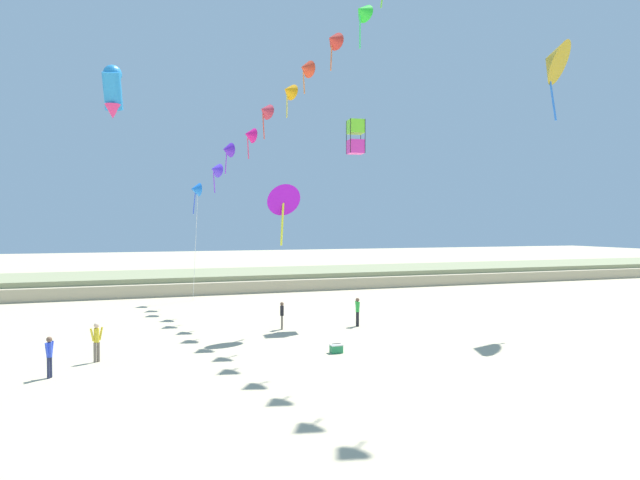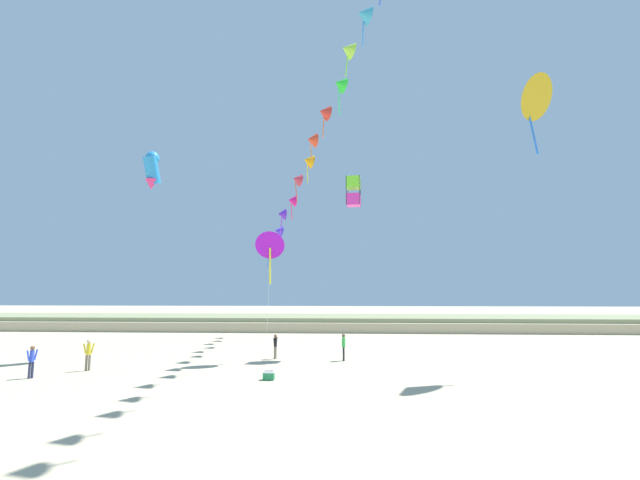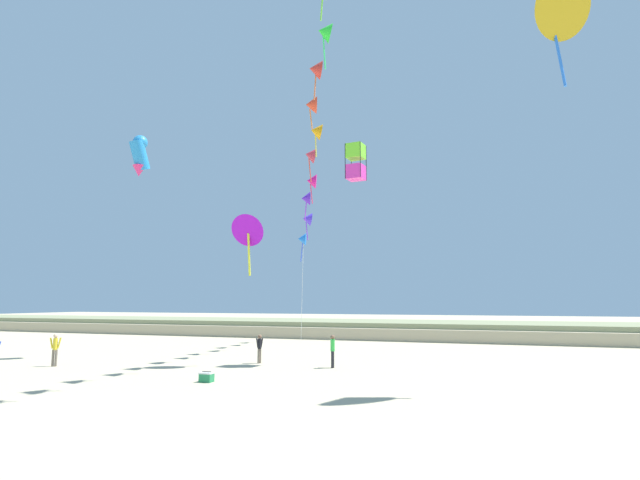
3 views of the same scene
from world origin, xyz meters
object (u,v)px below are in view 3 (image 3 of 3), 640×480
large_kite_outer_drift (249,229)px  beach_cooler (207,377)px  person_near_right (333,349)px  large_kite_mid_trail (556,8)px  person_near_left (260,347)px  large_kite_low_lead (140,154)px  person_far_left (55,347)px  large_kite_high_solo (356,162)px

large_kite_outer_drift → beach_cooler: 9.51m
person_near_right → large_kite_mid_trail: bearing=-17.3°
beach_cooler → person_near_left: bearing=96.5°
person_near_left → beach_cooler: 6.91m
person_near_right → large_kite_outer_drift: size_ratio=0.46×
large_kite_low_lead → beach_cooler: bearing=-35.4°
person_near_right → person_far_left: size_ratio=0.98×
person_near_left → person_far_left: size_ratio=0.92×
large_kite_mid_trail → large_kite_high_solo: bearing=151.6°
person_near_left → large_kite_mid_trail: bearing=-14.3°
person_far_left → large_kite_low_lead: bearing=82.0°
person_near_left → person_far_left: bearing=-153.7°
person_far_left → large_kite_mid_trail: size_ratio=0.35×
large_kite_high_solo → beach_cooler: (-4.61, -8.46, -11.58)m
large_kite_low_lead → large_kite_outer_drift: size_ratio=0.76×
person_far_left → beach_cooler: person_far_left is taller
large_kite_low_lead → large_kite_high_solo: large_kite_low_lead is taller
person_near_left → beach_cooler: person_near_left is taller
large_kite_mid_trail → large_kite_outer_drift: large_kite_mid_trail is taller
large_kite_high_solo → large_kite_low_lead: bearing=-174.7°
large_kite_outer_drift → beach_cooler: size_ratio=6.47×
person_near_left → large_kite_high_solo: size_ratio=0.75×
large_kite_high_solo → beach_cooler: large_kite_high_solo is taller
large_kite_high_solo → large_kite_outer_drift: bearing=-154.9°
person_near_left → large_kite_mid_trail: (15.89, -4.06, 15.16)m
person_near_left → large_kite_mid_trail: 22.34m
person_far_left → large_kite_mid_trail: large_kite_mid_trail is taller
large_kite_high_solo → large_kite_outer_drift: large_kite_high_solo is taller
person_near_left → person_far_left: person_far_left is taller
person_near_left → large_kite_outer_drift: (-0.26, -1.01, 6.73)m
large_kite_high_solo → person_far_left: bearing=-156.8°
person_near_right → large_kite_outer_drift: large_kite_outer_drift is taller
large_kite_mid_trail → beach_cooler: bearing=-169.6°
large_kite_low_lead → large_kite_outer_drift: bearing=-8.2°
person_far_left → large_kite_high_solo: bearing=23.2°
person_near_right → large_kite_low_lead: 18.55m
person_far_left → large_kite_outer_drift: size_ratio=0.47×
large_kite_outer_drift → large_kite_high_solo: bearing=25.1°
person_far_left → large_kite_outer_drift: large_kite_outer_drift is taller
large_kite_mid_trail → beach_cooler: (-15.12, -2.77, -15.88)m
large_kite_outer_drift → beach_cooler: (1.03, -5.82, -7.46)m
person_near_right → large_kite_low_lead: large_kite_low_lead is taller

